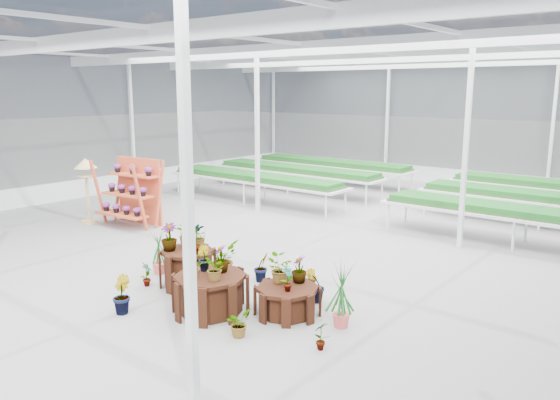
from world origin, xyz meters
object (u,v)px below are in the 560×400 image
Objects in this scene: plinth_tall at (188,268)px; plinth_low at (287,301)px; shelf_rack at (129,193)px; bird_table at (87,191)px; plinth_mid at (211,294)px.

plinth_tall reaches higher than plinth_low.
shelf_rack reaches higher than plinth_low.
shelf_rack is 1.00× the size of bird_table.
plinth_mid is 0.68× the size of shelf_rack.
plinth_low is 0.59× the size of shelf_rack.
shelf_rack is at bearing 154.99° from plinth_mid.
bird_table reaches higher than plinth_tall.
plinth_mid is at bearing -145.01° from plinth_low.
plinth_tall is 0.56× the size of shelf_rack.
shelf_rack is (-6.78, 1.99, 0.64)m from plinth_low.
shelf_rack is at bearing 46.94° from bird_table.
plinth_tall is 0.83× the size of plinth_mid.
bird_table is at bearing 169.42° from plinth_low.
shelf_rack is at bearing 163.60° from plinth_low.
bird_table is (-5.64, 1.56, 0.54)m from plinth_tall.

